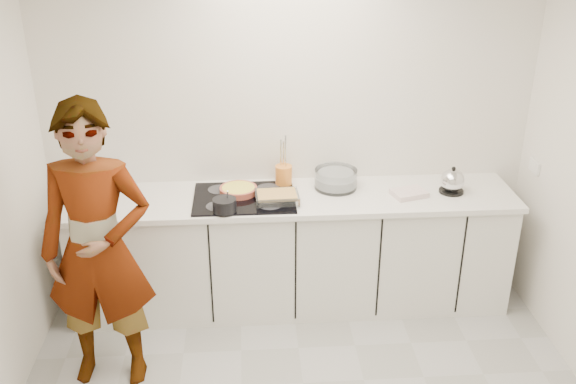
{
  "coord_description": "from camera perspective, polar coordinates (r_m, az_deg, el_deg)",
  "views": [
    {
      "loc": [
        -0.32,
        -2.89,
        2.88
      ],
      "look_at": [
        -0.05,
        1.05,
        1.05
      ],
      "focal_mm": 40.0,
      "sensor_mm": 36.0,
      "label": 1
    }
  ],
  "objects": [
    {
      "name": "baking_dish",
      "position": [
        4.5,
        -0.99,
        -0.42
      ],
      "size": [
        0.31,
        0.23,
        0.06
      ],
      "color": "silver",
      "rests_on": "hob"
    },
    {
      "name": "utensil_crock",
      "position": [
        4.76,
        -0.38,
        1.46
      ],
      "size": [
        0.13,
        0.13,
        0.16
      ],
      "primitive_type": "cylinder",
      "rotation": [
        0.0,
        0.0,
        0.05
      ],
      "color": "orange",
      "rests_on": "countertop"
    },
    {
      "name": "countertop",
      "position": [
        4.63,
        0.42,
        -0.59
      ],
      "size": [
        3.24,
        0.64,
        0.04
      ],
      "primitive_type": "cube",
      "color": "white",
      "rests_on": "base_cabinets"
    },
    {
      "name": "mixing_bowl",
      "position": [
        4.74,
        4.27,
        1.11
      ],
      "size": [
        0.4,
        0.4,
        0.15
      ],
      "color": "silver",
      "rests_on": "countertop"
    },
    {
      "name": "kettle",
      "position": [
        4.8,
        14.39,
        0.91
      ],
      "size": [
        0.2,
        0.2,
        0.2
      ],
      "color": "black",
      "rests_on": "countertop"
    },
    {
      "name": "hob",
      "position": [
        4.59,
        -3.92,
        -0.52
      ],
      "size": [
        0.72,
        0.54,
        0.01
      ],
      "primitive_type": "cube",
      "color": "black",
      "rests_on": "countertop"
    },
    {
      "name": "tart_dish",
      "position": [
        4.64,
        -4.43,
        0.2
      ],
      "size": [
        0.3,
        0.3,
        0.04
      ],
      "color": "#AF4D3A",
      "rests_on": "hob"
    },
    {
      "name": "cook",
      "position": [
        4.05,
        -16.53,
        -4.97
      ],
      "size": [
        0.7,
        0.48,
        1.87
      ],
      "primitive_type": "imported",
      "rotation": [
        0.0,
        0.0,
        -0.05
      ],
      "color": "silver",
      "rests_on": "floor"
    },
    {
      "name": "base_cabinets",
      "position": [
        4.84,
        0.41,
        -5.46
      ],
      "size": [
        3.2,
        0.58,
        0.87
      ],
      "primitive_type": "cube",
      "color": "silver",
      "rests_on": "floor"
    },
    {
      "name": "saucepan",
      "position": [
        4.38,
        -5.66,
        -1.15
      ],
      "size": [
        0.17,
        0.17,
        0.15
      ],
      "color": "black",
      "rests_on": "hob"
    },
    {
      "name": "wall_back",
      "position": [
        4.77,
        0.15,
        5.52
      ],
      "size": [
        3.6,
        0.0,
        2.6
      ],
      "primitive_type": "cube",
      "color": "silver",
      "rests_on": "ground"
    },
    {
      "name": "tea_towel",
      "position": [
        4.7,
        10.71,
        -0.11
      ],
      "size": [
        0.28,
        0.23,
        0.04
      ],
      "primitive_type": "cube",
      "rotation": [
        0.0,
        0.0,
        0.29
      ],
      "color": "white",
      "rests_on": "countertop"
    }
  ]
}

